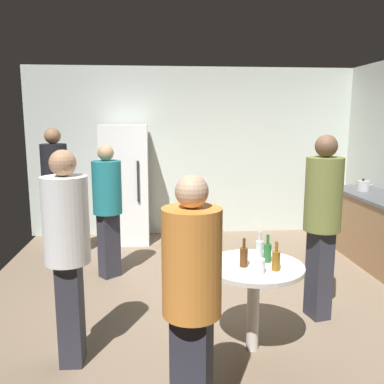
{
  "coord_description": "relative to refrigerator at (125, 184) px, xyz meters",
  "views": [
    {
      "loc": [
        -0.62,
        -4.09,
        1.89
      ],
      "look_at": [
        -0.25,
        0.14,
        1.13
      ],
      "focal_mm": 38.52,
      "sensor_mm": 36.0,
      "label": 1
    }
  ],
  "objects": [
    {
      "name": "person_in_orange_shirt",
      "position": [
        0.67,
        -4.09,
        0.03
      ],
      "size": [
        0.44,
        0.44,
        1.59
      ],
      "rotation": [
        0.0,
        0.0,
        1.18
      ],
      "color": "#2D2D38",
      "rests_on": "ground_plane"
    },
    {
      "name": "person_in_teal_shirt",
      "position": [
        -0.1,
        -1.47,
        0.03
      ],
      "size": [
        0.48,
        0.48,
        1.59
      ],
      "rotation": [
        0.0,
        0.0,
        -0.87
      ],
      "color": "#2D2D38",
      "rests_on": "ground_plane"
    },
    {
      "name": "ground_plane",
      "position": [
        1.1,
        -2.2,
        -0.95
      ],
      "size": [
        5.2,
        5.2,
        0.1
      ],
      "primitive_type": "cube",
      "color": "#7A6651"
    },
    {
      "name": "refrigerator",
      "position": [
        0.0,
        0.0,
        0.0
      ],
      "size": [
        0.7,
        0.68,
        1.8
      ],
      "color": "white",
      "rests_on": "ground_plane"
    },
    {
      "name": "person_in_olive_shirt",
      "position": [
        2.0,
        -2.69,
        0.13
      ],
      "size": [
        0.4,
        0.4,
        1.75
      ],
      "rotation": [
        0.0,
        0.0,
        -2.93
      ],
      "color": "#2D2D38",
      "rests_on": "ground_plane"
    },
    {
      "name": "beer_bottle_brown",
      "position": [
        1.15,
        -3.23,
        -0.08
      ],
      "size": [
        0.06,
        0.06,
        0.23
      ],
      "color": "#593314",
      "rests_on": "foreground_table"
    },
    {
      "name": "beer_bottle_amber",
      "position": [
        1.38,
        -3.34,
        -0.08
      ],
      "size": [
        0.06,
        0.06,
        0.23
      ],
      "color": "#8C5919",
      "rests_on": "foreground_table"
    },
    {
      "name": "kitchen_counter",
      "position": [
        3.38,
        -1.36,
        -0.45
      ],
      "size": [
        0.64,
        2.01,
        0.9
      ],
      "color": "olive",
      "rests_on": "ground_plane"
    },
    {
      "name": "wall_back",
      "position": [
        1.1,
        0.43,
        0.45
      ],
      "size": [
        5.32,
        0.06,
        2.7
      ],
      "primitive_type": "cube",
      "color": "beige",
      "rests_on": "ground_plane"
    },
    {
      "name": "kettle",
      "position": [
        3.33,
        -0.9,
        0.07
      ],
      "size": [
        0.24,
        0.17,
        0.18
      ],
      "color": "#B2B2B7",
      "rests_on": "kitchen_counter"
    },
    {
      "name": "person_in_black_shirt",
      "position": [
        -0.86,
        -0.8,
        0.14
      ],
      "size": [
        0.45,
        0.45,
        1.77
      ],
      "rotation": [
        0.0,
        0.0,
        -0.46
      ],
      "color": "#2D2D38",
      "rests_on": "ground_plane"
    },
    {
      "name": "person_in_white_shirt",
      "position": [
        -0.2,
        -3.26,
        0.08
      ],
      "size": [
        0.35,
        0.35,
        1.67
      ],
      "rotation": [
        0.0,
        0.0,
        -0.02
      ],
      "color": "#2D2D38",
      "rests_on": "ground_plane"
    },
    {
      "name": "beer_bottle_green",
      "position": [
        1.37,
        -3.14,
        -0.08
      ],
      "size": [
        0.06,
        0.06,
        0.23
      ],
      "color": "#26662D",
      "rests_on": "foreground_table"
    },
    {
      "name": "plastic_cup_white",
      "position": [
        1.24,
        -3.38,
        -0.11
      ],
      "size": [
        0.08,
        0.08,
        0.11
      ],
      "primitive_type": "cylinder",
      "color": "white",
      "rests_on": "foreground_table"
    },
    {
      "name": "beer_bottle_clear",
      "position": [
        1.32,
        -3.06,
        -0.08
      ],
      "size": [
        0.06,
        0.06,
        0.23
      ],
      "color": "silver",
      "rests_on": "foreground_table"
    },
    {
      "name": "foreground_table",
      "position": [
        1.25,
        -3.2,
        -0.27
      ],
      "size": [
        0.8,
        0.8,
        0.73
      ],
      "color": "beige",
      "rests_on": "ground_plane"
    }
  ]
}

